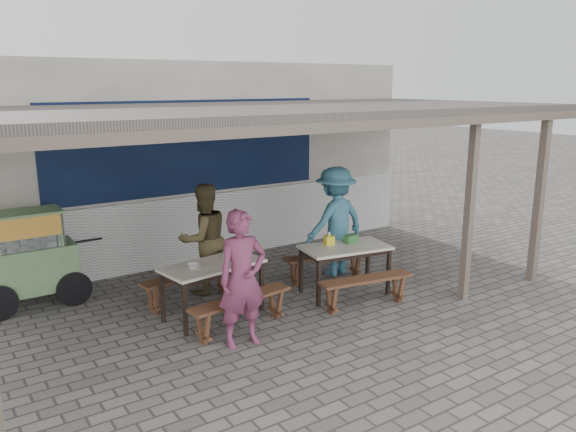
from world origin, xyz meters
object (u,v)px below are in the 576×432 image
(bench_right_wall, at_px, (326,261))
(table_left, at_px, (213,269))
(tissue_box, at_px, (329,240))
(condiment_bowl, at_px, (193,265))
(patron_right_table, at_px, (335,221))
(bench_left_wall, at_px, (189,281))
(patron_street_side, at_px, (242,279))
(vendor_cart, at_px, (29,255))
(table_right, at_px, (345,251))
(patron_wall_side, at_px, (204,239))
(bench_right_street, at_px, (366,285))
(donation_box, at_px, (351,239))
(bench_left_street, at_px, (241,306))
(condiment_jar, at_px, (225,256))

(bench_right_wall, bearing_deg, table_left, -163.00)
(tissue_box, xyz_separation_m, condiment_bowl, (-2.16, 0.14, -0.04))
(tissue_box, bearing_deg, patron_right_table, 45.48)
(bench_left_wall, bearing_deg, patron_street_side, -98.03)
(bench_left_wall, relative_size, vendor_cart, 0.85)
(bench_left_wall, relative_size, patron_street_side, 0.89)
(bench_left_wall, bearing_deg, condiment_bowl, -115.71)
(condiment_bowl, bearing_deg, vendor_cart, 134.80)
(table_right, height_order, tissue_box, tissue_box)
(condiment_bowl, bearing_deg, patron_wall_side, 56.64)
(table_left, height_order, vendor_cart, vendor_cart)
(bench_right_street, height_order, vendor_cart, vendor_cart)
(bench_right_street, xyz_separation_m, donation_box, (0.28, 0.69, 0.48))
(bench_right_street, xyz_separation_m, patron_wall_side, (-1.62, 1.84, 0.51))
(table_left, relative_size, bench_right_street, 1.02)
(patron_right_table, height_order, condiment_bowl, patron_right_table)
(table_left, xyz_separation_m, bench_right_street, (1.93, -0.94, -0.33))
(bench_left_street, height_order, donation_box, donation_box)
(bench_right_street, bearing_deg, bench_right_wall, 90.00)
(vendor_cart, xyz_separation_m, patron_wall_side, (2.31, -0.86, 0.08))
(bench_left_street, distance_m, bench_right_street, 1.87)
(table_left, height_order, bench_left_street, table_left)
(bench_right_street, bearing_deg, patron_right_table, 78.10)
(condiment_jar, bearing_deg, vendor_cart, 143.66)
(bench_left_wall, height_order, donation_box, donation_box)
(bench_left_street, bearing_deg, table_left, 90.00)
(patron_wall_side, bearing_deg, vendor_cart, -24.55)
(bench_right_street, bearing_deg, condiment_jar, 157.99)
(table_left, distance_m, table_right, 2.06)
(donation_box, relative_size, condiment_bowl, 1.11)
(patron_wall_side, xyz_separation_m, patron_right_table, (2.20, -0.40, 0.06))
(patron_wall_side, bearing_deg, patron_street_side, 74.23)
(patron_wall_side, xyz_separation_m, tissue_box, (1.59, -1.02, -0.03))
(bench_right_street, bearing_deg, patron_wall_side, 141.28)
(bench_right_street, height_order, patron_right_table, patron_right_table)
(bench_right_street, xyz_separation_m, condiment_bowl, (-2.20, 0.96, 0.44))
(patron_street_side, bearing_deg, bench_right_street, 5.52)
(bench_left_wall, distance_m, bench_right_wall, 2.25)
(tissue_box, bearing_deg, bench_right_wall, 57.66)
(patron_right_table, relative_size, tissue_box, 13.69)
(table_left, bearing_deg, donation_box, -14.70)
(table_left, height_order, patron_right_table, patron_right_table)
(tissue_box, bearing_deg, patron_street_side, -156.71)
(bench_left_street, xyz_separation_m, bench_left_wall, (-0.18, 1.22, 0.00))
(table_right, height_order, donation_box, donation_box)
(vendor_cart, height_order, condiment_bowl, vendor_cart)
(table_right, xyz_separation_m, bench_right_street, (-0.10, -0.60, -0.33))
(vendor_cart, height_order, tissue_box, vendor_cart)
(bench_right_wall, distance_m, condiment_bowl, 2.46)
(tissue_box, bearing_deg, patron_wall_side, 147.16)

